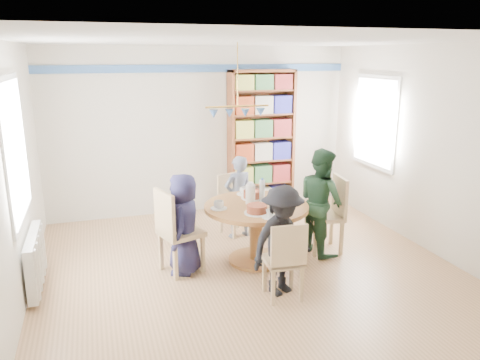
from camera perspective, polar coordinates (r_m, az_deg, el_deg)
name	(u,v)px	position (r m, az deg, el deg)	size (l,w,h in m)	color
ground	(250,271)	(5.82, 1.22, -11.03)	(5.00, 5.00, 0.00)	tan
room_shell	(210,128)	(6.05, -3.71, 6.38)	(5.00, 5.00, 5.00)	white
radiator	(35,260)	(5.73, -23.67, -8.93)	(0.12, 1.00, 0.60)	silver
dining_table	(256,220)	(5.88, 1.98, -4.85)	(1.30, 1.30, 0.75)	olive
chair_left	(174,228)	(5.61, -8.01, -5.80)	(0.58, 0.58, 1.04)	tan
chair_right	(331,211)	(6.32, 10.99, -3.68)	(0.50, 0.50, 1.01)	tan
chair_far	(233,201)	(6.86, -0.90, -2.55)	(0.50, 0.50, 0.88)	tan
chair_near	(285,258)	(5.01, 5.57, -9.42)	(0.42, 0.42, 0.88)	tan
person_left	(184,224)	(5.61, -6.84, -5.33)	(0.60, 0.39, 1.22)	#1A1836
person_right	(321,201)	(6.20, 9.88, -2.59)	(0.68, 0.53, 1.41)	#1A3520
person_far	(238,197)	(6.66, -0.21, -2.08)	(0.44, 0.29, 1.20)	gray
person_near	(282,241)	(5.10, 5.14, -7.38)	(0.79, 0.46, 1.23)	black
bookshelf	(261,142)	(7.89, 2.59, 4.71)	(1.11, 0.33, 2.33)	brown
tableware	(254,199)	(5.81, 1.68, -2.38)	(1.16, 1.16, 0.31)	white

